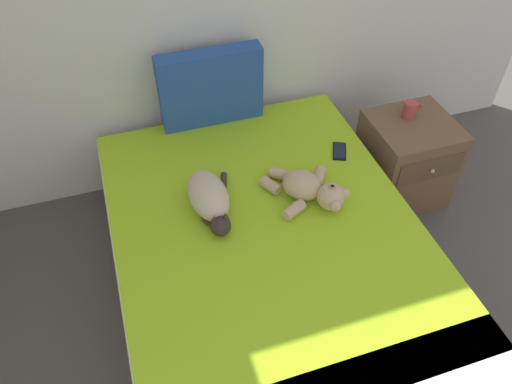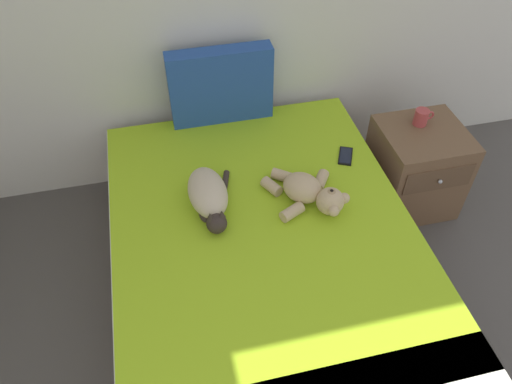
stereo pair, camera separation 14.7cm
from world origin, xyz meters
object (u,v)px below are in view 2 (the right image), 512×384
object	(u,v)px
teddy_bear	(310,192)
nightstand	(415,168)
mug	(422,117)
patterned_cushion	(221,86)
cat	(209,195)
bed	(265,265)
cell_phone	(345,156)

from	to	relation	value
teddy_bear	nightstand	xyz separation A→B (m)	(0.79, 0.32, -0.29)
mug	patterned_cushion	bearing A→B (deg)	160.32
patterned_cushion	teddy_bear	bearing A→B (deg)	-69.30
patterned_cushion	mug	world-z (taller)	patterned_cushion
cat	teddy_bear	distance (m)	0.50
nightstand	bed	bearing A→B (deg)	-155.85
teddy_bear	mug	world-z (taller)	same
teddy_bear	mug	distance (m)	0.89
cat	teddy_bear	bearing A→B (deg)	-9.71
teddy_bear	nightstand	size ratio (longest dim) A/B	0.77
cat	mug	bearing A→B (deg)	13.76
cat	patterned_cushion	bearing A→B (deg)	74.48
bed	mug	bearing A→B (deg)	27.78
cat	nightstand	bearing A→B (deg)	10.24
bed	cat	distance (m)	0.46
mug	teddy_bear	bearing A→B (deg)	-153.23
nightstand	cat	bearing A→B (deg)	-169.76
cat	mug	size ratio (longest dim) A/B	3.58
patterned_cushion	cell_phone	distance (m)	0.82
bed	cell_phone	bearing A→B (deg)	37.88
patterned_cushion	nightstand	distance (m)	1.27
mug	bed	bearing A→B (deg)	-152.22
teddy_bear	patterned_cushion	bearing A→B (deg)	110.70
bed	teddy_bear	size ratio (longest dim) A/B	4.85
bed	nightstand	distance (m)	1.16
cell_phone	mug	bearing A→B (deg)	13.52
cell_phone	nightstand	size ratio (longest dim) A/B	0.30
cell_phone	teddy_bear	bearing A→B (deg)	-136.79
teddy_bear	cell_phone	bearing A→B (deg)	43.21
patterned_cushion	cell_phone	bearing A→B (deg)	-40.38
bed	patterned_cushion	bearing A→B (deg)	92.14
cat	nightstand	xyz separation A→B (m)	(1.29, 0.23, -0.29)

